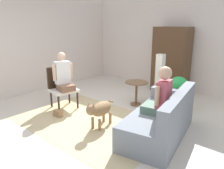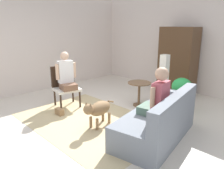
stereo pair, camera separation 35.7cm
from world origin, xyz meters
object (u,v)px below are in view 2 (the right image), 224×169
(person_on_couch, at_px, (158,96))
(dog, at_px, (98,109))
(couch, at_px, (159,122))
(armchair, at_px, (65,83))
(armoire_cabinet, at_px, (178,61))
(handbag, at_px, (59,112))
(potted_plant, at_px, (182,90))
(column_lamp, at_px, (164,80))
(round_end_table, at_px, (139,89))
(person_on_armchair, at_px, (66,74))

(person_on_couch, relative_size, dog, 0.98)
(couch, xyz_separation_m, armchair, (-2.59, -0.24, 0.26))
(armoire_cabinet, distance_m, handbag, 3.61)
(couch, height_order, armoire_cabinet, armoire_cabinet)
(potted_plant, bearing_deg, armchair, -142.82)
(column_lamp, distance_m, armoire_cabinet, 1.14)
(round_end_table, height_order, armoire_cabinet, armoire_cabinet)
(couch, bearing_deg, person_on_armchair, -173.57)
(person_on_couch, relative_size, armoire_cabinet, 0.44)
(couch, xyz_separation_m, handbag, (-2.14, -0.70, -0.24))
(armchair, distance_m, round_end_table, 1.84)
(person_on_couch, bearing_deg, person_on_armchair, -174.29)
(person_on_armchair, xyz_separation_m, dog, (1.35, -0.18, -0.46))
(dog, bearing_deg, couch, 22.63)
(potted_plant, height_order, column_lamp, column_lamp)
(armchair, height_order, potted_plant, armchair)
(couch, height_order, handbag, couch)
(person_on_couch, height_order, armoire_cabinet, armoire_cabinet)
(person_on_armchair, distance_m, round_end_table, 1.81)
(armchair, xyz_separation_m, handbag, (0.45, -0.46, -0.50))
(armoire_cabinet, bearing_deg, person_on_armchair, -113.37)
(column_lamp, bearing_deg, round_end_table, -118.96)
(couch, distance_m, dog, 1.18)
(handbag, bearing_deg, column_lamp, 62.44)
(armoire_cabinet, bearing_deg, handbag, -106.05)
(couch, bearing_deg, handbag, -161.90)
(round_end_table, relative_size, column_lamp, 0.48)
(armchair, relative_size, person_on_couch, 1.17)
(column_lamp, height_order, armoire_cabinet, armoire_cabinet)
(round_end_table, xyz_separation_m, dog, (0.17, -1.48, -0.06))
(couch, height_order, column_lamp, column_lamp)
(couch, distance_m, armchair, 2.61)
(person_on_armchair, relative_size, armoire_cabinet, 0.46)
(armchair, bearing_deg, column_lamp, 48.24)
(dog, bearing_deg, person_on_armchair, 172.44)
(round_end_table, bearing_deg, armchair, -136.28)
(column_lamp, xyz_separation_m, handbag, (-1.20, -2.30, -0.55))
(couch, bearing_deg, round_end_table, 140.78)
(column_lamp, bearing_deg, handbag, -117.56)
(dog, relative_size, potted_plant, 1.09)
(armchair, height_order, person_on_armchair, person_on_armchair)
(armchair, distance_m, potted_plant, 2.80)
(person_on_armchair, bearing_deg, dog, -7.56)
(couch, relative_size, person_on_couch, 2.30)
(couch, bearing_deg, armchair, -174.63)
(round_end_table, xyz_separation_m, armoire_cabinet, (0.09, 1.64, 0.52))
(person_on_armchair, bearing_deg, armoire_cabinet, 66.63)
(column_lamp, relative_size, armoire_cabinet, 0.66)
(armchair, bearing_deg, person_on_couch, 4.67)
(round_end_table, distance_m, column_lamp, 0.68)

